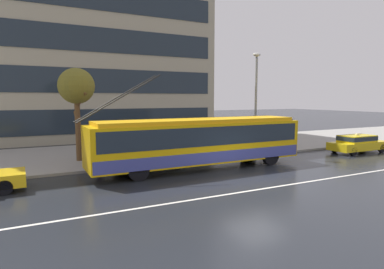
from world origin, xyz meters
The scene contains 12 objects.
ground_plane centered at (0.00, 0.00, 0.00)m, with size 160.00×160.00×0.00m, color #202328.
sidewalk_slab centered at (0.00, 10.30, 0.07)m, with size 80.00×10.00×0.14m, color gray.
lane_centre_line centered at (0.00, -1.20, 0.00)m, with size 72.00×0.14×0.01m, color silver.
trolleybus centered at (-1.07, 3.70, 1.53)m, with size 12.64×2.67×5.08m.
taxi_ahead_of_bus centered at (11.60, 3.28, 0.70)m, with size 4.58×1.77×1.39m.
bus_shelter centered at (-2.27, 6.80, 1.95)m, with size 4.19×1.62×2.42m.
pedestrian_at_shelter centered at (-5.34, 5.72, 1.16)m, with size 0.50×0.50×1.71m.
pedestrian_approaching_curb centered at (-6.03, 6.88, 1.78)m, with size 1.54×1.54×2.01m.
pedestrian_walking_past centered at (-2.64, 6.03, 1.70)m, with size 1.32×1.32×1.96m.
street_lamp centered at (4.40, 5.85, 4.14)m, with size 0.60×0.32×6.78m.
street_tree_bare centered at (-6.88, 8.32, 4.51)m, with size 2.12×2.12×5.53m.
office_tower_corner_left centered at (-5.27, 22.07, 10.71)m, with size 26.16×10.52×21.41m.
Camera 1 is at (-9.41, -11.98, 3.88)m, focal length 30.26 mm.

